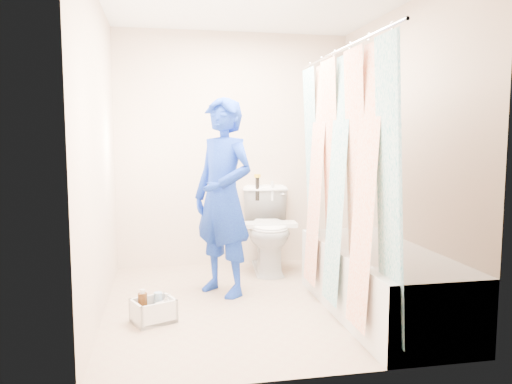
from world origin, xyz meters
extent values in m
plane|color=tan|center=(0.00, 0.00, 0.00)|extent=(2.60, 2.60, 0.00)
cube|color=#C7B099|center=(0.00, 1.30, 1.20)|extent=(2.40, 0.02, 2.40)
cube|color=#C7B099|center=(0.00, -1.30, 1.20)|extent=(2.40, 0.02, 2.40)
cube|color=#C7B099|center=(-1.20, 0.00, 1.20)|extent=(0.02, 2.60, 2.40)
cube|color=#C7B099|center=(1.20, 0.00, 1.20)|extent=(0.02, 2.60, 2.40)
cube|color=silver|center=(0.85, -0.43, 0.25)|extent=(0.70, 1.75, 0.50)
cube|color=white|center=(0.85, -0.43, 0.46)|extent=(0.58, 1.63, 0.06)
cylinder|color=silver|center=(0.52, -0.43, 1.95)|extent=(0.02, 1.90, 0.02)
cube|color=white|center=(0.52, -0.43, 1.02)|extent=(0.06, 1.75, 1.80)
imported|color=white|center=(0.30, 0.96, 0.42)|extent=(0.55, 0.86, 0.84)
cube|color=white|center=(0.28, 0.82, 0.49)|extent=(0.53, 0.27, 0.04)
cylinder|color=black|center=(0.23, 1.19, 0.80)|extent=(0.04, 0.04, 0.25)
cylinder|color=gold|center=(0.23, 1.19, 0.94)|extent=(0.07, 0.07, 0.03)
cylinder|color=silver|center=(0.38, 1.17, 0.78)|extent=(0.03, 0.03, 0.20)
imported|color=navy|center=(-0.24, 0.30, 0.83)|extent=(0.69, 0.72, 1.66)
cube|color=silver|center=(-0.83, -0.28, 0.01)|extent=(0.35, 0.32, 0.03)
cube|color=silver|center=(-0.95, -0.33, 0.09)|extent=(0.11, 0.22, 0.17)
cube|color=silver|center=(-0.70, -0.22, 0.09)|extent=(0.11, 0.22, 0.17)
cube|color=silver|center=(-0.78, -0.37, 0.09)|extent=(0.27, 0.13, 0.17)
cube|color=silver|center=(-0.87, -0.18, 0.09)|extent=(0.27, 0.13, 0.17)
cylinder|color=#40230C|center=(-0.90, -0.27, 0.12)|extent=(0.07, 0.07, 0.19)
cylinder|color=white|center=(-0.79, -0.21, 0.11)|extent=(0.06, 0.06, 0.17)
cylinder|color=beige|center=(-0.79, -0.31, 0.09)|extent=(0.04, 0.04, 0.12)
cylinder|color=#40230C|center=(-0.86, -0.36, 0.06)|extent=(0.06, 0.06, 0.06)
cylinder|color=gold|center=(-0.86, -0.36, 0.09)|extent=(0.06, 0.06, 0.01)
imported|color=silver|center=(-0.73, -0.28, 0.12)|extent=(0.12, 0.12, 0.18)
camera|label=1|loc=(-0.76, -3.84, 1.34)|focal=35.00mm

